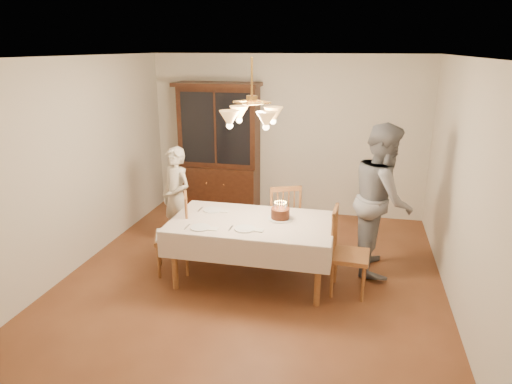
% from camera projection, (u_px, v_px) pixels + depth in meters
% --- Properties ---
extents(ground, '(5.00, 5.00, 0.00)m').
position_uv_depth(ground, '(252.00, 279.00, 5.56)').
color(ground, '#5B2F1A').
rests_on(ground, ground).
extents(room_shell, '(5.00, 5.00, 5.00)m').
position_uv_depth(room_shell, '(252.00, 152.00, 5.08)').
color(room_shell, white).
rests_on(room_shell, ground).
extents(dining_table, '(1.90, 1.10, 0.76)m').
position_uv_depth(dining_table, '(252.00, 227.00, 5.35)').
color(dining_table, brown).
rests_on(dining_table, ground).
extents(china_hutch, '(1.38, 0.54, 2.16)m').
position_uv_depth(china_hutch, '(219.00, 151.00, 7.57)').
color(china_hutch, black).
rests_on(china_hutch, ground).
extents(chair_far_side, '(0.57, 0.56, 1.00)m').
position_uv_depth(chair_far_side, '(282.00, 222.00, 6.14)').
color(chair_far_side, brown).
rests_on(chair_far_side, ground).
extents(chair_left_end, '(0.56, 0.57, 1.00)m').
position_uv_depth(chair_left_end, '(173.00, 237.00, 5.64)').
color(chair_left_end, brown).
rests_on(chair_left_end, ground).
extents(chair_right_end, '(0.44, 0.46, 1.00)m').
position_uv_depth(chair_right_end, '(349.00, 256.00, 5.14)').
color(chair_right_end, brown).
rests_on(chair_right_end, ground).
extents(elderly_woman, '(0.62, 0.55, 1.42)m').
position_uv_depth(elderly_woman, '(177.00, 197.00, 6.31)').
color(elderly_woman, beige).
rests_on(elderly_woman, ground).
extents(adult_in_grey, '(0.74, 0.93, 1.86)m').
position_uv_depth(adult_in_grey, '(382.00, 199.00, 5.57)').
color(adult_in_grey, slate).
rests_on(adult_in_grey, ground).
extents(birthday_cake, '(0.30, 0.30, 0.22)m').
position_uv_depth(birthday_cake, '(280.00, 214.00, 5.36)').
color(birthday_cake, white).
rests_on(birthday_cake, dining_table).
extents(place_setting_near_left, '(0.37, 0.23, 0.02)m').
position_uv_depth(place_setting_near_left, '(202.00, 228.00, 5.11)').
color(place_setting_near_left, white).
rests_on(place_setting_near_left, dining_table).
extents(place_setting_near_right, '(0.38, 0.24, 0.02)m').
position_uv_depth(place_setting_near_right, '(246.00, 229.00, 5.07)').
color(place_setting_near_right, white).
rests_on(place_setting_near_right, dining_table).
extents(place_setting_far_left, '(0.37, 0.23, 0.02)m').
position_uv_depth(place_setting_far_left, '(214.00, 210.00, 5.65)').
color(place_setting_far_left, white).
rests_on(place_setting_far_left, dining_table).
extents(chandelier, '(0.62, 0.62, 0.73)m').
position_uv_depth(chandelier, '(252.00, 116.00, 4.96)').
color(chandelier, '#BF8C3F').
rests_on(chandelier, ground).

